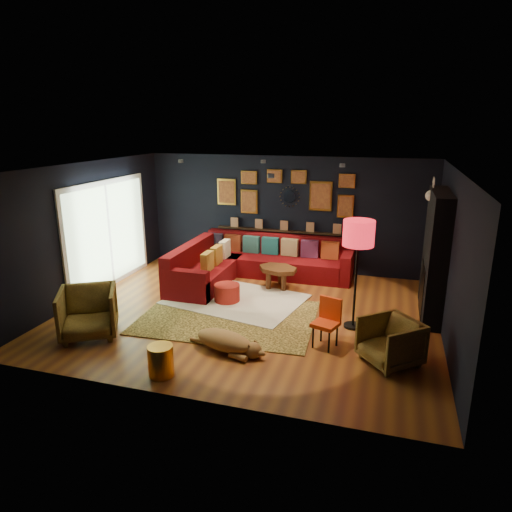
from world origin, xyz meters
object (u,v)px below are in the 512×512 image
(sectional, at_px, (247,264))
(floor_lamp, at_px, (358,237))
(coffee_table, at_px, (278,271))
(orange_chair, at_px, (328,319))
(dog, at_px, (224,337))
(armchair_left, at_px, (88,310))
(gold_stool, at_px, (161,361))
(armchair_right, at_px, (391,340))
(pouf, at_px, (227,293))

(sectional, distance_m, floor_lamp, 3.32)
(sectional, height_order, coffee_table, sectional)
(orange_chair, relative_size, dog, 0.59)
(armchair_left, xyz_separation_m, floor_lamp, (4.02, 1.55, 1.11))
(sectional, xyz_separation_m, dog, (0.69, -3.26, -0.10))
(floor_lamp, height_order, dog, floor_lamp)
(gold_stool, xyz_separation_m, dog, (0.57, 0.90, 0.01))
(armchair_right, distance_m, dog, 2.40)
(sectional, height_order, armchair_right, sectional)
(pouf, bearing_deg, sectional, 92.30)
(coffee_table, bearing_deg, sectional, 152.52)
(sectional, bearing_deg, orange_chair, -51.10)
(armchair_left, bearing_deg, gold_stool, -54.63)
(pouf, relative_size, gold_stool, 1.13)
(armchair_left, xyz_separation_m, orange_chair, (3.69, 0.76, 0.01))
(coffee_table, bearing_deg, armchair_left, -128.25)
(dog, bearing_deg, orange_chair, 38.52)
(gold_stool, bearing_deg, armchair_left, 155.80)
(armchair_left, relative_size, floor_lamp, 0.48)
(coffee_table, distance_m, pouf, 1.27)
(sectional, distance_m, pouf, 1.44)
(coffee_table, height_order, floor_lamp, floor_lamp)
(pouf, height_order, gold_stool, gold_stool)
(sectional, distance_m, orange_chair, 3.40)
(armchair_right, xyz_separation_m, dog, (-2.38, -0.33, -0.14))
(armchair_right, relative_size, dog, 0.56)
(pouf, relative_size, dog, 0.38)
(pouf, bearing_deg, orange_chair, -30.31)
(coffee_table, relative_size, orange_chair, 1.32)
(armchair_right, bearing_deg, gold_stool, -108.50)
(armchair_left, distance_m, armchair_right, 4.65)
(sectional, relative_size, coffee_table, 3.39)
(armchair_right, xyz_separation_m, orange_chair, (-0.93, 0.29, 0.08))
(pouf, xyz_separation_m, armchair_right, (3.01, -1.50, 0.17))
(armchair_left, height_order, gold_stool, armchair_left)
(gold_stool, bearing_deg, armchair_right, 22.58)
(pouf, height_order, armchair_left, armchair_left)
(sectional, xyz_separation_m, gold_stool, (0.11, -4.16, -0.11))
(dog, bearing_deg, armchair_right, 23.33)
(dog, bearing_deg, armchair_left, -160.77)
(sectional, height_order, floor_lamp, floor_lamp)
(armchair_right, bearing_deg, orange_chair, -148.25)
(gold_stool, bearing_deg, floor_lamp, 44.41)
(armchair_right, bearing_deg, pouf, -157.61)
(pouf, xyz_separation_m, floor_lamp, (2.40, -0.43, 1.36))
(pouf, relative_size, armchair_left, 0.56)
(gold_stool, relative_size, orange_chair, 0.57)
(armchair_left, relative_size, gold_stool, 2.02)
(armchair_right, bearing_deg, floor_lamp, 168.22)
(armchair_left, distance_m, gold_stool, 1.85)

